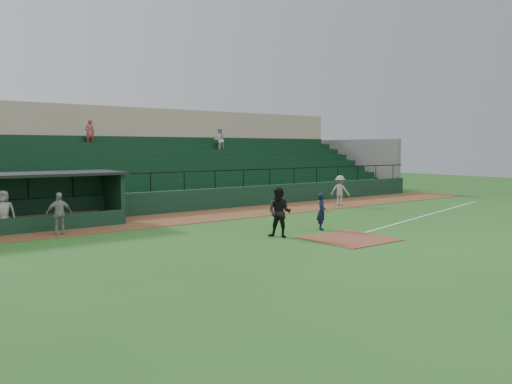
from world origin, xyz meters
TOP-DOWN VIEW (x-y plane):
  - ground at (0.00, 0.00)m, footprint 90.00×90.00m
  - warning_track at (0.00, 8.00)m, footprint 40.00×4.00m
  - home_plate_dirt at (0.00, -1.00)m, footprint 3.00×3.00m
  - foul_line at (8.00, 1.20)m, footprint 17.49×4.44m
  - stadium_structure at (-0.00, 16.46)m, footprint 38.00×13.08m
  - dugout at (-9.75, 9.56)m, footprint 8.90×3.20m
  - batter_at_plate at (0.65, 1.21)m, footprint 1.12×0.72m
  - umpire at (-1.97, 0.87)m, footprint 1.14×1.21m
  - runner at (7.86, 6.98)m, footprint 1.10×1.35m
  - dugout_player_a at (-8.71, 6.58)m, footprint 1.02×0.47m
  - dugout_player_b at (-10.48, 7.99)m, footprint 0.98×0.74m

SIDE VIEW (x-z plane):
  - ground at x=0.00m, z-range 0.00..0.00m
  - foul_line at x=8.00m, z-range 0.00..0.01m
  - warning_track at x=0.00m, z-range 0.00..0.03m
  - home_plate_dirt at x=0.00m, z-range 0.00..0.03m
  - batter_at_plate at x=0.65m, z-range 0.00..1.60m
  - dugout_player_a at x=-8.71m, z-range 0.03..1.73m
  - dugout_player_b at x=-10.48m, z-range 0.03..1.82m
  - runner at x=7.86m, z-range 0.03..1.84m
  - umpire at x=-1.97m, z-range 0.00..1.98m
  - dugout at x=-9.75m, z-range 0.12..2.54m
  - stadium_structure at x=0.00m, z-range -0.90..5.50m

